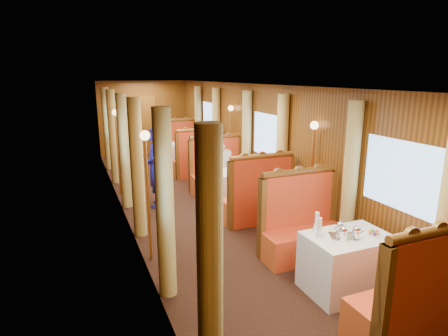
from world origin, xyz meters
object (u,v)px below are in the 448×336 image
banquette_far_aft (178,148)px  steward (156,167)px  banquette_near_aft (302,230)px  teapot_left (343,235)px  banquette_mid_fwd (257,200)px  tea_tray (344,237)px  banquette_mid_aft (218,174)px  passenger (221,163)px  banquette_far_fwd (198,161)px  teapot_right (356,234)px  rose_vase_far (185,137)px  rose_vase_mid (236,163)px  table_near (347,263)px  banquette_near_fwd (414,304)px  table_mid (235,188)px  fruit_plate (373,234)px  table_far (187,156)px  teapot_back (340,229)px

banquette_far_aft → steward: size_ratio=0.80×
banquette_near_aft → teapot_left: (-0.18, -1.11, 0.40)m
banquette_mid_fwd → tea_tray: (-0.09, -2.50, 0.33)m
banquette_mid_aft → passenger: (-0.00, -0.25, 0.32)m
banquette_far_fwd → banquette_far_aft: (0.00, 2.03, 0.00)m
teapot_right → teapot_left: bearing=-176.8°
rose_vase_far → tea_tray: bearing=-90.4°
rose_vase_mid → table_near: bearing=-90.1°
banquette_near_fwd → banquette_near_aft: (0.00, 2.03, 0.00)m
banquette_mid_fwd → table_mid: bearing=90.0°
passenger → banquette_far_fwd: bearing=90.0°
banquette_far_aft → table_near: bearing=-90.0°
teapot_right → banquette_near_fwd: bearing=-77.5°
banquette_near_fwd → rose_vase_far: size_ratio=3.72×
fruit_plate → rose_vase_far: 7.12m
banquette_mid_aft → banquette_far_fwd: size_ratio=1.00×
teapot_left → passenger: passenger is taller
table_mid → table_far: bearing=90.0°
banquette_near_aft → teapot_back: banquette_near_aft is taller
banquette_near_fwd → banquette_far_fwd: 7.00m
teapot_left → rose_vase_mid: bearing=91.9°
teapot_left → rose_vase_far: bearing=93.7°
passenger → table_mid: bearing=-90.0°
banquette_far_fwd → rose_vase_far: bearing=92.2°
banquette_near_fwd → banquette_near_aft: bearing=90.0°
banquette_mid_fwd → banquette_mid_aft: same height
teapot_back → passenger: (0.08, 4.18, -0.07)m
banquette_near_aft → teapot_right: bearing=-90.1°
table_near → banquette_mid_aft: size_ratio=0.78×
banquette_mid_fwd → teapot_left: (-0.18, -2.58, 0.40)m
table_near → banquette_far_aft: bearing=90.0°
tea_tray → rose_vase_mid: bearing=88.4°
banquette_near_aft → rose_vase_mid: banquette_near_aft is taller
teapot_back → banquette_mid_aft: bearing=83.8°
banquette_far_fwd → tea_tray: bearing=-90.9°
banquette_mid_fwd → teapot_left: bearing=-94.0°
table_far → tea_tray: (-0.09, -7.01, 0.38)m
table_mid → banquette_mid_fwd: bearing=-90.0°
banquette_mid_aft → teapot_back: bearing=-91.0°
teapot_back → rose_vase_mid: size_ratio=0.42×
teapot_left → fruit_plate: bearing=4.1°
rose_vase_far → passenger: size_ratio=0.47×
table_far → teapot_right: (-0.00, -7.12, 0.44)m
banquette_near_fwd → banquette_near_aft: 2.03m
table_mid → steward: steward is taller
banquette_near_aft → banquette_far_aft: 7.00m
banquette_far_fwd → steward: size_ratio=0.80×
table_near → fruit_plate: size_ratio=4.93×
table_near → banquette_near_aft: (0.00, 1.01, 0.05)m
banquette_near_fwd → teapot_right: (-0.00, 0.90, 0.39)m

